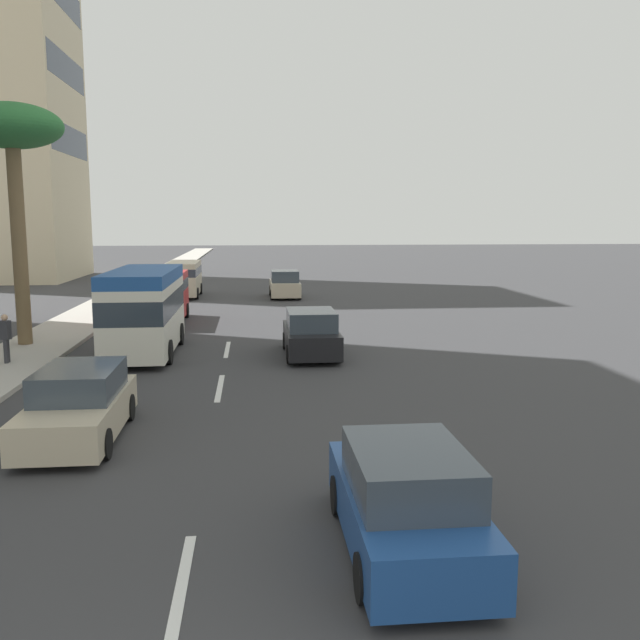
{
  "coord_description": "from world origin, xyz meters",
  "views": [
    {
      "loc": [
        -4.2,
        -1.0,
        4.79
      ],
      "look_at": [
        17.69,
        -3.18,
        1.56
      ],
      "focal_mm": 37.98,
      "sensor_mm": 36.0,
      "label": 1
    }
  ],
  "objects_px": {
    "car_fourth": "(79,406)",
    "pedestrian_mid_block": "(6,336)",
    "car_second": "(311,334)",
    "van_third": "(184,277)",
    "van_sixth": "(162,294)",
    "minibus_lead": "(144,308)",
    "car_fifth": "(285,285)",
    "car_seventh": "(405,502)",
    "palm_tree": "(12,137)"
  },
  "relations": [
    {
      "from": "car_seventh",
      "to": "van_sixth",
      "type": "bearing_deg",
      "value": 15.51
    },
    {
      "from": "van_third",
      "to": "pedestrian_mid_block",
      "type": "relative_size",
      "value": 3.04
    },
    {
      "from": "minibus_lead",
      "to": "car_fourth",
      "type": "distance_m",
      "value": 9.66
    },
    {
      "from": "car_seventh",
      "to": "pedestrian_mid_block",
      "type": "relative_size",
      "value": 2.62
    },
    {
      "from": "car_second",
      "to": "pedestrian_mid_block",
      "type": "distance_m",
      "value": 10.19
    },
    {
      "from": "car_fifth",
      "to": "van_sixth",
      "type": "xyz_separation_m",
      "value": [
        -9.96,
        6.28,
        0.53
      ]
    },
    {
      "from": "car_fourth",
      "to": "pedestrian_mid_block",
      "type": "xyz_separation_m",
      "value": [
        7.85,
        4.25,
        0.28
      ]
    },
    {
      "from": "car_fifth",
      "to": "pedestrian_mid_block",
      "type": "xyz_separation_m",
      "value": [
        -19.54,
        10.1,
        0.23
      ]
    },
    {
      "from": "car_second",
      "to": "van_sixth",
      "type": "relative_size",
      "value": 0.82
    },
    {
      "from": "van_third",
      "to": "palm_tree",
      "type": "height_order",
      "value": "palm_tree"
    },
    {
      "from": "car_fifth",
      "to": "palm_tree",
      "type": "height_order",
      "value": "palm_tree"
    },
    {
      "from": "car_fourth",
      "to": "van_sixth",
      "type": "xyz_separation_m",
      "value": [
        17.43,
        0.43,
        0.59
      ]
    },
    {
      "from": "car_fifth",
      "to": "car_seventh",
      "type": "height_order",
      "value": "car_fifth"
    },
    {
      "from": "car_fourth",
      "to": "car_seventh",
      "type": "height_order",
      "value": "car_seventh"
    },
    {
      "from": "palm_tree",
      "to": "minibus_lead",
      "type": "bearing_deg",
      "value": -110.5
    },
    {
      "from": "minibus_lead",
      "to": "van_third",
      "type": "bearing_deg",
      "value": -178.55
    },
    {
      "from": "van_sixth",
      "to": "van_third",
      "type": "bearing_deg",
      "value": -179.6
    },
    {
      "from": "minibus_lead",
      "to": "car_fifth",
      "type": "bearing_deg",
      "value": 161.69
    },
    {
      "from": "van_sixth",
      "to": "car_fourth",
      "type": "bearing_deg",
      "value": 1.43
    },
    {
      "from": "palm_tree",
      "to": "car_seventh",
      "type": "bearing_deg",
      "value": -147.85
    },
    {
      "from": "car_fourth",
      "to": "pedestrian_mid_block",
      "type": "bearing_deg",
      "value": -151.56
    },
    {
      "from": "van_third",
      "to": "minibus_lead",
      "type": "bearing_deg",
      "value": 1.45
    },
    {
      "from": "car_fifth",
      "to": "pedestrian_mid_block",
      "type": "distance_m",
      "value": 22.0
    },
    {
      "from": "minibus_lead",
      "to": "car_fourth",
      "type": "relative_size",
      "value": 1.46
    },
    {
      "from": "van_third",
      "to": "pedestrian_mid_block",
      "type": "xyz_separation_m",
      "value": [
        -20.62,
        3.74,
        -0.24
      ]
    },
    {
      "from": "van_sixth",
      "to": "palm_tree",
      "type": "relative_size",
      "value": 0.58
    },
    {
      "from": "van_sixth",
      "to": "car_second",
      "type": "bearing_deg",
      "value": 36.07
    },
    {
      "from": "van_third",
      "to": "palm_tree",
      "type": "relative_size",
      "value": 0.55
    },
    {
      "from": "car_fifth",
      "to": "van_sixth",
      "type": "height_order",
      "value": "van_sixth"
    },
    {
      "from": "car_second",
      "to": "pedestrian_mid_block",
      "type": "height_order",
      "value": "pedestrian_mid_block"
    },
    {
      "from": "van_third",
      "to": "car_seventh",
      "type": "xyz_separation_m",
      "value": [
        -34.29,
        -6.53,
        -0.51
      ]
    },
    {
      "from": "van_third",
      "to": "car_fifth",
      "type": "distance_m",
      "value": 6.47
    },
    {
      "from": "pedestrian_mid_block",
      "to": "palm_tree",
      "type": "bearing_deg",
      "value": 120.75
    },
    {
      "from": "palm_tree",
      "to": "van_third",
      "type": "bearing_deg",
      "value": -14.12
    },
    {
      "from": "car_fifth",
      "to": "palm_tree",
      "type": "distance_m",
      "value": 20.46
    },
    {
      "from": "minibus_lead",
      "to": "car_fourth",
      "type": "bearing_deg",
      "value": 0.2
    },
    {
      "from": "van_sixth",
      "to": "pedestrian_mid_block",
      "type": "distance_m",
      "value": 10.32
    },
    {
      "from": "car_second",
      "to": "car_fifth",
      "type": "xyz_separation_m",
      "value": [
        18.66,
        0.05,
        0.02
      ]
    },
    {
      "from": "car_fourth",
      "to": "car_seventh",
      "type": "xyz_separation_m",
      "value": [
        -5.81,
        -6.02,
        0.01
      ]
    },
    {
      "from": "car_seventh",
      "to": "pedestrian_mid_block",
      "type": "height_order",
      "value": "pedestrian_mid_block"
    },
    {
      "from": "minibus_lead",
      "to": "pedestrian_mid_block",
      "type": "relative_size",
      "value": 3.97
    },
    {
      "from": "van_sixth",
      "to": "car_seventh",
      "type": "xyz_separation_m",
      "value": [
        -23.24,
        -6.45,
        -0.58
      ]
    },
    {
      "from": "car_fifth",
      "to": "van_sixth",
      "type": "bearing_deg",
      "value": 147.77
    },
    {
      "from": "car_second",
      "to": "car_fifth",
      "type": "bearing_deg",
      "value": 0.15
    },
    {
      "from": "car_second",
      "to": "car_seventh",
      "type": "distance_m",
      "value": 14.55
    },
    {
      "from": "minibus_lead",
      "to": "car_seventh",
      "type": "distance_m",
      "value": 16.6
    },
    {
      "from": "car_seventh",
      "to": "palm_tree",
      "type": "xyz_separation_m",
      "value": [
        17.22,
        10.82,
        7.07
      ]
    },
    {
      "from": "car_second",
      "to": "van_third",
      "type": "xyz_separation_m",
      "value": [
        19.74,
        6.41,
        0.49
      ]
    },
    {
      "from": "van_sixth",
      "to": "minibus_lead",
      "type": "bearing_deg",
      "value": 2.93
    },
    {
      "from": "minibus_lead",
      "to": "car_seventh",
      "type": "xyz_separation_m",
      "value": [
        -15.43,
        -6.05,
        -0.92
      ]
    }
  ]
}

